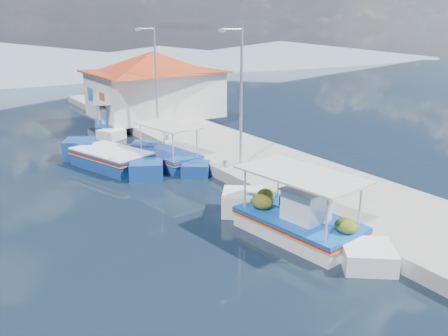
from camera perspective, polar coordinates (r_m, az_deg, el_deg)
ground at (r=17.13m, az=-7.06°, el=-5.11°), size 160.00×160.00×0.00m
quay at (r=24.74m, az=-0.63°, el=2.62°), size 5.00×44.00×0.50m
bollards at (r=23.00m, az=-4.13°, el=2.49°), size 0.20×17.20×0.30m
main_caique at (r=14.99m, az=9.07°, el=-6.67°), size 2.74×7.07×2.35m
caique_green_canopy at (r=22.46m, az=-6.90°, el=1.20°), size 2.43×5.86×2.23m
caique_blue_hull at (r=22.64m, az=-13.76°, el=0.98°), size 3.55×6.73×1.26m
caique_far at (r=30.55m, az=-13.97°, el=5.22°), size 3.10×6.05×2.22m
harbor_building at (r=32.31m, az=-8.67°, el=10.41°), size 10.49×10.49×4.40m
lamp_post_near at (r=20.00m, az=1.94°, el=9.66°), size 1.21×0.14×6.00m
lamp_post_far at (r=27.88m, az=-8.64°, el=11.59°), size 1.21×0.14×6.00m
mountain_ridge at (r=71.80m, az=-21.96°, el=12.40°), size 171.40×96.00×5.50m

